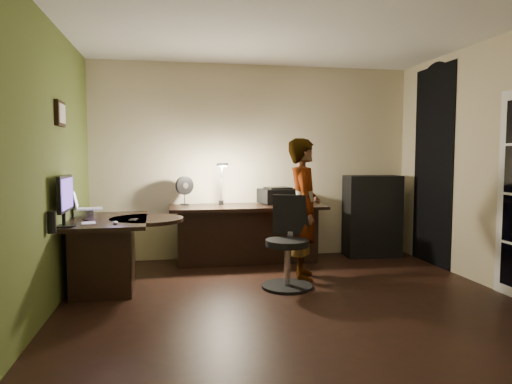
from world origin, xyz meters
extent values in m
cube|color=black|center=(0.00, 0.00, -0.01)|extent=(4.50, 4.00, 0.01)
cube|color=silver|center=(0.00, 0.00, 2.71)|extent=(4.50, 4.00, 0.01)
cube|color=#C8BA93|center=(0.00, 2.00, 1.35)|extent=(4.50, 0.01, 2.70)
cube|color=#C8BA93|center=(0.00, -2.00, 1.35)|extent=(4.50, 0.01, 2.70)
cube|color=#C8BA93|center=(-2.25, 0.00, 1.35)|extent=(0.01, 4.00, 2.70)
cube|color=#C8BA93|center=(2.25, 0.00, 1.35)|extent=(0.01, 4.00, 2.70)
cube|color=#4E5F26|center=(-2.24, 0.00, 1.35)|extent=(0.00, 4.00, 2.70)
cube|color=black|center=(2.24, 1.15, 1.30)|extent=(0.01, 0.90, 2.60)
cube|color=black|center=(-2.22, 0.45, 1.85)|extent=(0.04, 0.30, 0.25)
cube|color=black|center=(-1.83, 0.78, 0.38)|extent=(0.85, 1.33, 0.75)
cube|color=black|center=(-0.16, 1.63, 0.39)|extent=(2.06, 0.73, 0.77)
cube|color=black|center=(1.66, 1.72, 0.58)|extent=(0.79, 0.42, 1.16)
cube|color=silver|center=(-2.11, 1.00, 0.80)|extent=(0.22, 0.18, 0.09)
cube|color=silver|center=(-2.07, 1.00, 0.94)|extent=(0.35, 0.33, 0.21)
cube|color=black|center=(-2.18, 0.28, 0.93)|extent=(0.12, 0.55, 0.36)
ellipsoid|color=silver|center=(-1.71, 0.37, 0.77)|extent=(0.05, 0.08, 0.03)
cube|color=black|center=(-1.56, 0.63, 0.76)|extent=(0.10, 0.16, 0.01)
cube|color=black|center=(-2.06, 0.69, 0.76)|extent=(0.07, 0.13, 0.01)
cylinder|color=black|center=(-2.19, -0.10, 0.85)|extent=(0.10, 0.10, 0.20)
cube|color=silver|center=(-1.98, 0.44, 0.76)|extent=(0.17, 0.21, 0.01)
cube|color=black|center=(-0.99, 1.78, 0.98)|extent=(0.28, 0.22, 0.38)
cube|color=#2D549F|center=(0.23, 1.15, 0.83)|extent=(0.20, 0.09, 0.09)
cube|color=black|center=(0.30, 1.80, 0.89)|extent=(0.55, 0.47, 0.22)
cube|color=black|center=(-0.51, 1.65, 1.08)|extent=(0.21, 0.30, 0.58)
cube|color=black|center=(0.08, 0.39, 0.50)|extent=(0.74, 0.74, 1.00)
imported|color=#D8A88C|center=(0.36, 0.74, 0.82)|extent=(0.50, 0.65, 1.64)
camera|label=1|loc=(-1.14, -4.35, 1.43)|focal=32.00mm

